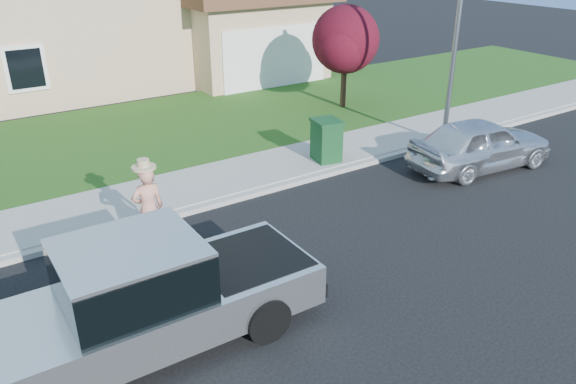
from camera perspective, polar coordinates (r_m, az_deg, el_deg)
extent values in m
plane|color=black|center=(10.67, 1.03, -6.86)|extent=(80.00, 80.00, 0.00)
cube|color=gray|center=(13.27, -2.52, 0.11)|extent=(40.00, 0.20, 0.12)
cube|color=gray|center=(14.14, -4.84, 1.72)|extent=(40.00, 2.00, 0.15)
cube|color=#154112|center=(17.99, -11.89, 6.30)|extent=(40.00, 7.00, 0.10)
cube|color=tan|center=(25.11, -22.66, 17.55)|extent=(8.00, 9.00, 6.40)
cube|color=tan|center=(24.75, -5.17, 15.42)|extent=(5.50, 6.00, 3.20)
cube|color=white|center=(22.25, -1.27, 13.54)|extent=(4.60, 0.12, 2.30)
cube|color=black|center=(20.52, -25.10, 11.29)|extent=(1.30, 0.10, 1.50)
cylinder|color=black|center=(9.18, -25.98, -12.91)|extent=(0.73, 0.28, 0.72)
cylinder|color=black|center=(8.60, -2.20, -12.76)|extent=(0.73, 0.28, 0.72)
cylinder|color=black|center=(9.81, -7.28, -7.70)|extent=(0.73, 0.28, 0.72)
cube|color=silver|center=(8.57, -14.24, -11.59)|extent=(5.17, 1.85, 0.65)
cube|color=black|center=(8.16, -15.64, -7.95)|extent=(1.91, 1.70, 0.77)
cube|color=silver|center=(7.95, -15.97, -5.53)|extent=(1.91, 1.70, 0.07)
cube|color=black|center=(8.94, -4.04, -6.73)|extent=(1.64, 1.55, 0.05)
cube|color=black|center=(9.59, 0.71, -7.67)|extent=(0.12, 1.72, 0.23)
cube|color=black|center=(8.91, -22.03, -6.66)|extent=(0.11, 0.20, 0.16)
imported|color=tan|center=(10.97, -13.98, -1.68)|extent=(0.63, 0.43, 1.69)
cylinder|color=tan|center=(10.62, -14.46, 2.50)|extent=(0.45, 0.45, 0.04)
cylinder|color=tan|center=(10.60, -14.49, 2.84)|extent=(0.22, 0.22, 0.16)
imported|color=silver|center=(15.32, 19.01, 4.66)|extent=(4.10, 2.03, 1.34)
cylinder|color=black|center=(19.68, 5.67, 10.82)|extent=(0.20, 0.20, 1.56)
sphere|color=#450E19|center=(19.37, 5.86, 15.17)|extent=(2.25, 2.25, 2.25)
sphere|color=#450E19|center=(19.95, 6.40, 14.57)|extent=(1.66, 1.66, 1.66)
sphere|color=#450E19|center=(18.94, 5.46, 14.37)|extent=(1.56, 1.56, 1.56)
cube|color=#103C1B|center=(14.72, 3.92, 5.13)|extent=(0.72, 0.81, 1.01)
cube|color=#103C1B|center=(14.55, 3.98, 7.16)|extent=(0.80, 0.88, 0.08)
cylinder|color=slate|center=(16.10, 16.58, 13.89)|extent=(0.14, 0.14, 5.64)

